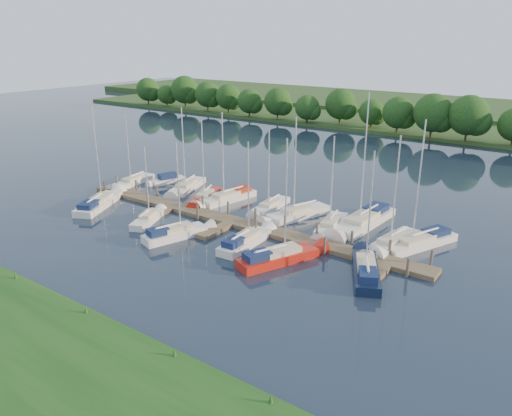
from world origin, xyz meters
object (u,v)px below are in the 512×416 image
Objects in this scene: sailboat_n_5 at (269,207)px; motorboat at (167,181)px; sailboat_n_0 at (132,182)px; sailboat_s_2 at (177,234)px; dock at (229,224)px.

motorboat is at bearing -8.73° from sailboat_n_5.
sailboat_s_2 is at bearing 142.00° from sailboat_n_0.
motorboat is 16.17m from sailboat_n_5.
sailboat_n_0 is 0.98× the size of sailboat_s_2.
sailboat_n_5 is at bearing 84.90° from dock.
sailboat_n_0 reaches higher than dock.
sailboat_s_2 is (13.57, -12.30, 0.01)m from motorboat.
sailboat_s_2 is (-2.03, -5.26, 0.15)m from dock.
motorboat is 0.55× the size of sailboat_n_5.
sailboat_n_0 reaches higher than motorboat.
sailboat_n_5 is (19.26, 2.14, -0.00)m from sailboat_n_0.
sailboat_s_2 is at bearing 71.48° from sailboat_n_5.
sailboat_n_0 is 4.29m from motorboat.
sailboat_n_5 is at bearing 95.45° from sailboat_s_2.
dock is 4.27× the size of sailboat_s_2.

